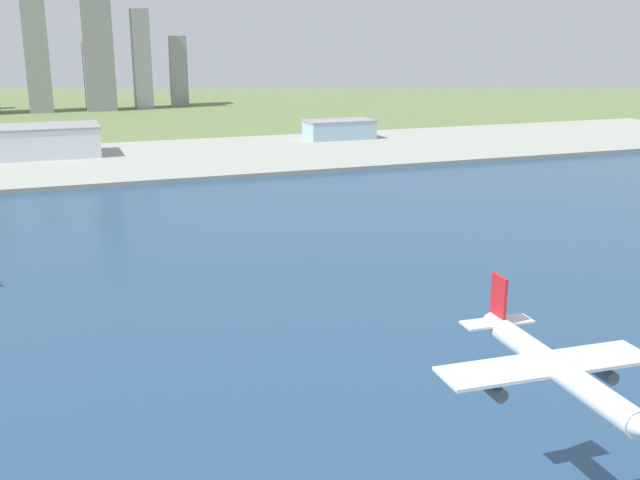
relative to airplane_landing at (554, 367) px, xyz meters
The scene contains 7 objects.
ground_plane 177.21m from the airplane_landing, 95.85° to the left, with size 2400.00×2400.00×0.00m, color #5F7544.
water_bay 118.85m from the airplane_landing, 98.89° to the left, with size 840.00×360.00×0.15m, color navy.
industrial_pier 365.42m from the airplane_landing, 92.80° to the left, with size 840.00×140.00×2.50m, color #989D91.
airplane_landing is the anchor object (origin of this frame).
warehouse_main 397.07m from the airplane_landing, 99.72° to the left, with size 70.07×38.51×17.82m.
warehouse_annex 421.06m from the airplane_landing, 72.55° to the left, with size 46.57×23.89×12.65m.
distant_skyline 691.80m from the airplane_landing, 94.96° to the left, with size 292.98×56.10×156.64m.
Camera 1 is at (-44.92, 47.85, 73.18)m, focal length 42.41 mm.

